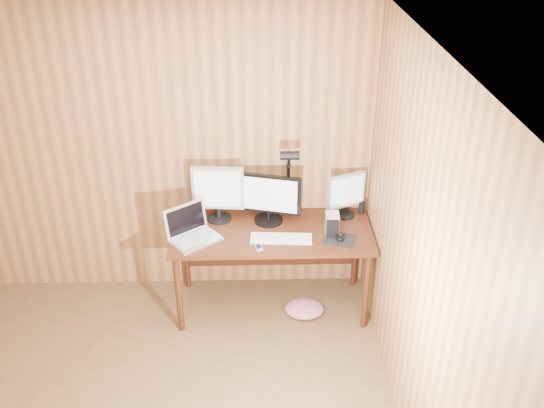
{
  "coord_description": "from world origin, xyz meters",
  "views": [
    {
      "loc": [
        0.82,
        -2.49,
        3.28
      ],
      "look_at": [
        0.93,
        1.58,
        1.02
      ],
      "focal_mm": 40.0,
      "sensor_mm": 36.0,
      "label": 1
    }
  ],
  "objects_px": {
    "keyboard": "(281,238)",
    "desk_lamp": "(289,172)",
    "mouse": "(340,237)",
    "phone": "(259,247)",
    "monitor_right": "(346,194)",
    "monitor_left": "(218,192)",
    "desk": "(272,239)",
    "speaker": "(362,208)",
    "laptop": "(191,231)",
    "hard_drive": "(332,224)",
    "monitor_center": "(268,198)"
  },
  "relations": [
    {
      "from": "mouse",
      "to": "desk_lamp",
      "type": "xyz_separation_m",
      "value": [
        -0.38,
        0.37,
        0.38
      ]
    },
    {
      "from": "monitor_right",
      "to": "speaker",
      "type": "xyz_separation_m",
      "value": [
        0.14,
        0.04,
        -0.15
      ]
    },
    {
      "from": "laptop",
      "to": "keyboard",
      "type": "height_order",
      "value": "laptop"
    },
    {
      "from": "mouse",
      "to": "phone",
      "type": "height_order",
      "value": "mouse"
    },
    {
      "from": "monitor_center",
      "to": "desk_lamp",
      "type": "xyz_separation_m",
      "value": [
        0.17,
        0.08,
        0.19
      ]
    },
    {
      "from": "desk",
      "to": "monitor_right",
      "type": "bearing_deg",
      "value": 13.31
    },
    {
      "from": "laptop",
      "to": "mouse",
      "type": "bearing_deg",
      "value": -40.42
    },
    {
      "from": "keyboard",
      "to": "speaker",
      "type": "height_order",
      "value": "speaker"
    },
    {
      "from": "desk",
      "to": "mouse",
      "type": "bearing_deg",
      "value": -22.63
    },
    {
      "from": "mouse",
      "to": "speaker",
      "type": "height_order",
      "value": "speaker"
    },
    {
      "from": "mouse",
      "to": "phone",
      "type": "distance_m",
      "value": 0.64
    },
    {
      "from": "monitor_right",
      "to": "keyboard",
      "type": "relative_size",
      "value": 0.79
    },
    {
      "from": "monitor_right",
      "to": "desk_lamp",
      "type": "distance_m",
      "value": 0.51
    },
    {
      "from": "monitor_right",
      "to": "hard_drive",
      "type": "relative_size",
      "value": 2.26
    },
    {
      "from": "monitor_center",
      "to": "hard_drive",
      "type": "relative_size",
      "value": 3.12
    },
    {
      "from": "mouse",
      "to": "hard_drive",
      "type": "bearing_deg",
      "value": 129.1
    },
    {
      "from": "desk",
      "to": "keyboard",
      "type": "height_order",
      "value": "keyboard"
    },
    {
      "from": "laptop",
      "to": "hard_drive",
      "type": "height_order",
      "value": "laptop"
    },
    {
      "from": "desk",
      "to": "phone",
      "type": "xyz_separation_m",
      "value": [
        -0.11,
        -0.32,
        0.13
      ]
    },
    {
      "from": "desk_lamp",
      "to": "monitor_right",
      "type": "bearing_deg",
      "value": -17.02
    },
    {
      "from": "monitor_right",
      "to": "keyboard",
      "type": "bearing_deg",
      "value": -170.52
    },
    {
      "from": "laptop",
      "to": "desk_lamp",
      "type": "distance_m",
      "value": 0.91
    },
    {
      "from": "monitor_left",
      "to": "desk_lamp",
      "type": "distance_m",
      "value": 0.59
    },
    {
      "from": "monitor_right",
      "to": "mouse",
      "type": "bearing_deg",
      "value": -127.04
    },
    {
      "from": "speaker",
      "to": "desk_lamp",
      "type": "relative_size",
      "value": 0.17
    },
    {
      "from": "monitor_center",
      "to": "mouse",
      "type": "relative_size",
      "value": 4.69
    },
    {
      "from": "monitor_left",
      "to": "mouse",
      "type": "distance_m",
      "value": 1.04
    },
    {
      "from": "monitor_center",
      "to": "speaker",
      "type": "height_order",
      "value": "monitor_center"
    },
    {
      "from": "phone",
      "to": "speaker",
      "type": "bearing_deg",
      "value": 15.76
    },
    {
      "from": "keyboard",
      "to": "mouse",
      "type": "height_order",
      "value": "mouse"
    },
    {
      "from": "desk",
      "to": "monitor_right",
      "type": "distance_m",
      "value": 0.71
    },
    {
      "from": "keyboard",
      "to": "desk_lamp",
      "type": "relative_size",
      "value": 0.74
    },
    {
      "from": "monitor_center",
      "to": "laptop",
      "type": "xyz_separation_m",
      "value": [
        -0.61,
        -0.24,
        -0.15
      ]
    },
    {
      "from": "monitor_center",
      "to": "mouse",
      "type": "distance_m",
      "value": 0.65
    },
    {
      "from": "monitor_center",
      "to": "monitor_right",
      "type": "distance_m",
      "value": 0.64
    },
    {
      "from": "laptop",
      "to": "speaker",
      "type": "distance_m",
      "value": 1.43
    },
    {
      "from": "desk",
      "to": "mouse",
      "type": "xyz_separation_m",
      "value": [
        0.53,
        -0.22,
        0.15
      ]
    },
    {
      "from": "monitor_left",
      "to": "keyboard",
      "type": "height_order",
      "value": "monitor_left"
    },
    {
      "from": "monitor_center",
      "to": "phone",
      "type": "xyz_separation_m",
      "value": [
        -0.08,
        -0.4,
        -0.21
      ]
    },
    {
      "from": "speaker",
      "to": "desk",
      "type": "bearing_deg",
      "value": -166.53
    },
    {
      "from": "mouse",
      "to": "monitor_center",
      "type": "bearing_deg",
      "value": 161.02
    },
    {
      "from": "desk",
      "to": "hard_drive",
      "type": "bearing_deg",
      "value": -15.01
    },
    {
      "from": "hard_drive",
      "to": "desk_lamp",
      "type": "bearing_deg",
      "value": 142.16
    },
    {
      "from": "desk",
      "to": "laptop",
      "type": "bearing_deg",
      "value": -165.26
    },
    {
      "from": "laptop",
      "to": "desk",
      "type": "bearing_deg",
      "value": -23.06
    },
    {
      "from": "monitor_right",
      "to": "mouse",
      "type": "relative_size",
      "value": 3.4
    },
    {
      "from": "mouse",
      "to": "hard_drive",
      "type": "relative_size",
      "value": 0.66
    },
    {
      "from": "desk",
      "to": "keyboard",
      "type": "relative_size",
      "value": 3.3
    },
    {
      "from": "monitor_left",
      "to": "speaker",
      "type": "bearing_deg",
      "value": 7.95
    },
    {
      "from": "phone",
      "to": "desk",
      "type": "bearing_deg",
      "value": 57.02
    }
  ]
}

